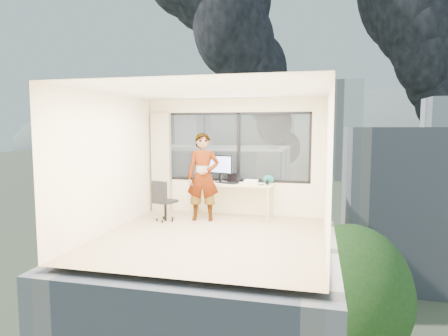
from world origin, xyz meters
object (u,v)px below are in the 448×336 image
(handbag, at_px, (268,179))
(person, at_px, (203,177))
(chair, at_px, (165,200))
(monitor, at_px, (220,168))
(game_console, at_px, (251,181))
(laptop, at_px, (231,179))
(desk, at_px, (231,200))

(handbag, bearing_deg, person, -174.48)
(chair, bearing_deg, monitor, 55.60)
(chair, bearing_deg, game_console, 45.23)
(game_console, xyz_separation_m, handbag, (0.38, -0.00, 0.06))
(monitor, relative_size, game_console, 2.21)
(chair, height_order, laptop, laptop)
(person, bearing_deg, laptop, 26.06)
(person, distance_m, game_console, 1.12)
(person, xyz_separation_m, monitor, (0.25, 0.51, 0.13))
(desk, bearing_deg, handbag, 11.94)
(monitor, bearing_deg, person, -99.61)
(person, bearing_deg, chair, -170.97)
(game_console, bearing_deg, desk, -153.63)
(desk, height_order, monitor, monitor)
(person, bearing_deg, monitor, 53.44)
(laptop, relative_size, handbag, 1.39)
(desk, relative_size, monitor, 2.89)
(game_console, distance_m, laptop, 0.48)
(person, relative_size, monitor, 2.98)
(desk, bearing_deg, chair, -151.28)
(person, bearing_deg, game_console, 22.45)
(game_console, bearing_deg, handbag, 3.40)
(chair, height_order, person, person)
(monitor, xyz_separation_m, laptop, (0.27, -0.13, -0.21))
(handbag, bearing_deg, game_console, 160.46)
(desk, height_order, chair, chair)
(person, xyz_separation_m, game_console, (0.93, 0.60, -0.14))
(handbag, bearing_deg, desk, 172.99)
(desk, height_order, handbag, handbag)
(game_console, bearing_deg, chair, -148.81)
(desk, distance_m, handbag, 0.94)
(person, relative_size, handbag, 7.88)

